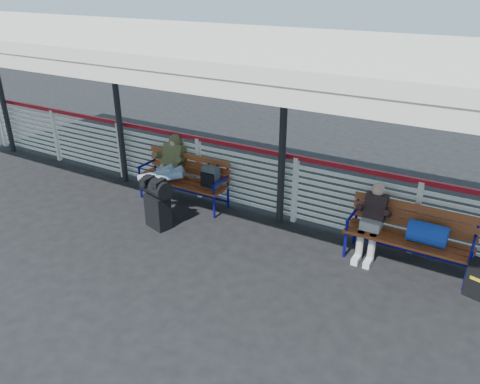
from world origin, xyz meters
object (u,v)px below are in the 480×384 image
Objects in this scene: luggage_stack at (157,201)px; companion_person at (372,221)px; traveler_man at (166,171)px; bench_left at (191,175)px; bench_right at (418,232)px.

luggage_stack is 3.50m from companion_person.
companion_person is (3.72, 0.25, -0.14)m from traveler_man.
luggage_stack is 1.04m from bench_left.
companion_person is at bearing 3.84° from traveler_man.
traveler_man is at bearing 132.12° from luggage_stack.
luggage_stack is at bearing -63.25° from traveler_man.
companion_person is at bearing -1.75° from bench_left.
companion_person reaches higher than bench_left.
bench_right is 1.57× the size of companion_person.
traveler_man is at bearing -176.16° from companion_person.
traveler_man is 3.73m from companion_person.
traveler_man is at bearing -176.55° from bench_right.
bench_left and bench_right have the same top height.
bench_right is (4.08, -0.09, 0.01)m from bench_left.
luggage_stack is at bearing -87.19° from bench_left.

